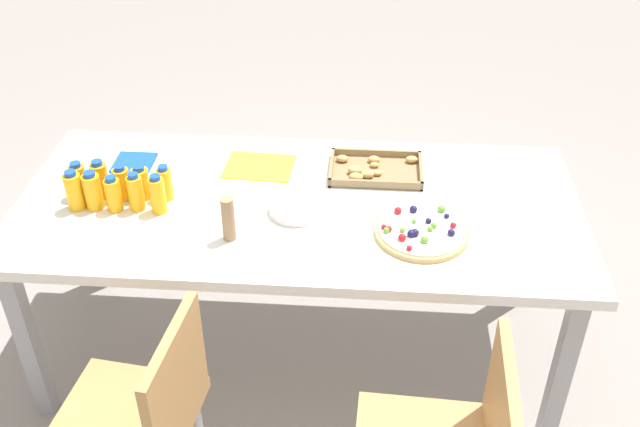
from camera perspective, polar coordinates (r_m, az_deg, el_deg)
ground_plane at (r=3.08m, az=-1.50°, el=-10.56°), size 12.00×12.00×0.00m
party_table at (r=2.64m, az=-1.72°, el=-0.23°), size 2.02×0.92×0.74m
chair_near_left at (r=2.26m, az=-13.63°, el=-14.98°), size 0.45×0.45×0.83m
juice_bottle_0 at (r=2.68m, az=-18.72°, el=1.69°), size 0.06×0.06×0.15m
juice_bottle_1 at (r=2.66m, az=-17.39°, el=1.68°), size 0.06×0.06×0.15m
juice_bottle_2 at (r=2.63m, az=-15.89°, el=1.45°), size 0.06×0.06×0.14m
juice_bottle_3 at (r=2.61m, az=-14.25°, el=1.61°), size 0.05×0.05×0.15m
juice_bottle_4 at (r=2.58m, az=-12.62°, el=1.45°), size 0.06×0.06×0.15m
juice_bottle_5 at (r=2.74m, az=-18.39°, el=2.46°), size 0.06×0.06×0.14m
juice_bottle_6 at (r=2.71m, az=-16.85°, el=2.52°), size 0.06×0.06×0.15m
juice_bottle_7 at (r=2.69m, az=-15.26°, el=2.30°), size 0.06×0.06×0.13m
juice_bottle_8 at (r=2.67m, az=-13.86°, el=2.33°), size 0.06×0.06×0.13m
juice_bottle_9 at (r=2.65m, az=-12.07°, el=2.32°), size 0.05×0.05×0.13m
fruit_pizza at (r=2.46m, az=7.95°, el=-1.40°), size 0.32×0.32×0.05m
snack_tray at (r=2.77m, az=4.24°, el=3.44°), size 0.35×0.24×0.04m
plate_stack at (r=2.54m, az=-1.91°, el=0.39°), size 0.19×0.19×0.03m
napkin_stack at (r=2.92m, az=-14.38°, el=3.88°), size 0.15×0.15×0.01m
cardboard_tube at (r=2.40m, az=-7.21°, el=-0.43°), size 0.04×0.04×0.16m
paper_folder at (r=2.81m, az=-4.78°, el=3.70°), size 0.27×0.22×0.01m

